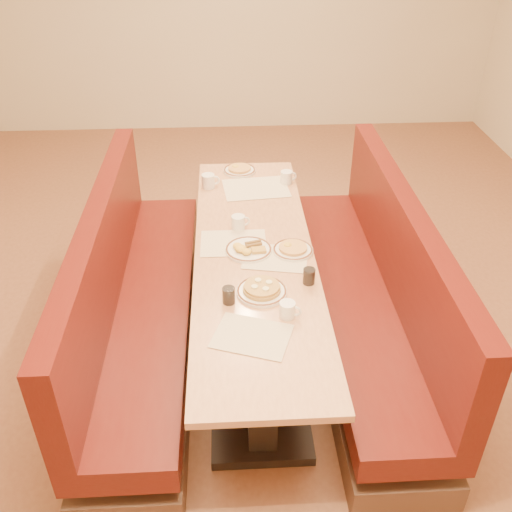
{
  "coord_description": "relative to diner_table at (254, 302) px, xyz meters",
  "views": [
    {
      "loc": [
        -0.15,
        -2.8,
        2.6
      ],
      "look_at": [
        0.0,
        -0.19,
        0.85
      ],
      "focal_mm": 40.0,
      "sensor_mm": 36.0,
      "label": 1
    }
  ],
  "objects": [
    {
      "name": "soda_tumbler_near",
      "position": [
        -0.16,
        -0.47,
        0.42
      ],
      "size": [
        0.07,
        0.07,
        0.09
      ],
      "color": "black",
      "rests_on": "diner_table"
    },
    {
      "name": "room_envelope",
      "position": [
        0.0,
        0.0,
        1.56
      ],
      "size": [
        6.04,
        8.04,
        2.82
      ],
      "color": "beige",
      "rests_on": "ground"
    },
    {
      "name": "coffee_mug_c",
      "position": [
        0.28,
        0.89,
        0.42
      ],
      "size": [
        0.12,
        0.08,
        0.09
      ],
      "rotation": [
        0.0,
        0.0,
        0.22
      ],
      "color": "white",
      "rests_on": "diner_table"
    },
    {
      "name": "ground",
      "position": [
        0.0,
        0.0,
        -0.37
      ],
      "size": [
        8.0,
        8.0,
        0.0
      ],
      "primitive_type": "plane",
      "color": "#9E6647",
      "rests_on": "ground"
    },
    {
      "name": "extra_plate_far",
      "position": [
        -0.05,
        1.1,
        0.39
      ],
      "size": [
        0.24,
        0.24,
        0.05
      ],
      "rotation": [
        0.0,
        0.0,
        -0.13
      ],
      "color": "white",
      "rests_on": "diner_table"
    },
    {
      "name": "eggs_plate",
      "position": [
        -0.04,
        0.01,
        0.39
      ],
      "size": [
        0.28,
        0.28,
        0.06
      ],
      "rotation": [
        0.0,
        0.0,
        0.1
      ],
      "color": "white",
      "rests_on": "diner_table"
    },
    {
      "name": "diner_table",
      "position": [
        0.0,
        0.0,
        0.0
      ],
      "size": [
        0.7,
        2.5,
        0.75
      ],
      "color": "black",
      "rests_on": "ground"
    },
    {
      "name": "placemat_far_left",
      "position": [
        -0.12,
        0.1,
        0.38
      ],
      "size": [
        0.4,
        0.3,
        0.0
      ],
      "primitive_type": "cube",
      "rotation": [
        0.0,
        0.0,
        -0.01
      ],
      "color": "beige",
      "rests_on": "diner_table"
    },
    {
      "name": "coffee_mug_a",
      "position": [
        0.14,
        -0.6,
        0.42
      ],
      "size": [
        0.11,
        0.08,
        0.09
      ],
      "rotation": [
        0.0,
        0.0,
        -0.34
      ],
      "color": "white",
      "rests_on": "diner_table"
    },
    {
      "name": "placemat_near_right",
      "position": [
        0.12,
        -0.07,
        0.38
      ],
      "size": [
        0.41,
        0.34,
        0.0
      ],
      "primitive_type": "cube",
      "rotation": [
        0.0,
        0.0,
        -0.19
      ],
      "color": "beige",
      "rests_on": "diner_table"
    },
    {
      "name": "extra_plate_mid",
      "position": [
        0.23,
        -0.01,
        0.39
      ],
      "size": [
        0.24,
        0.24,
        0.05
      ],
      "rotation": [
        0.0,
        0.0,
        0.35
      ],
      "color": "white",
      "rests_on": "diner_table"
    },
    {
      "name": "booth_left",
      "position": [
        -0.73,
        0.0,
        -0.01
      ],
      "size": [
        0.55,
        2.5,
        1.05
      ],
      "color": "#4C3326",
      "rests_on": "ground"
    },
    {
      "name": "coffee_mug_d",
      "position": [
        -0.28,
        0.86,
        0.43
      ],
      "size": [
        0.13,
        0.09,
        0.1
      ],
      "rotation": [
        0.0,
        0.0,
        0.16
      ],
      "color": "white",
      "rests_on": "diner_table"
    },
    {
      "name": "placemat_far_right",
      "position": [
        0.06,
        0.82,
        0.38
      ],
      "size": [
        0.48,
        0.38,
        0.0
      ],
      "primitive_type": "cube",
      "rotation": [
        0.0,
        0.0,
        0.1
      ],
      "color": "beige",
      "rests_on": "diner_table"
    },
    {
      "name": "coffee_mug_b",
      "position": [
        -0.08,
        0.27,
        0.42
      ],
      "size": [
        0.12,
        0.08,
        0.09
      ],
      "rotation": [
        0.0,
        0.0,
        0.26
      ],
      "color": "white",
      "rests_on": "diner_table"
    },
    {
      "name": "soda_tumbler_mid",
      "position": [
        0.28,
        -0.32,
        0.42
      ],
      "size": [
        0.07,
        0.07,
        0.09
      ],
      "color": "black",
      "rests_on": "diner_table"
    },
    {
      "name": "pancake_plate",
      "position": [
        0.02,
        -0.4,
        0.4
      ],
      "size": [
        0.27,
        0.27,
        0.06
      ],
      "rotation": [
        0.0,
        0.0,
        -0.02
      ],
      "color": "white",
      "rests_on": "diner_table"
    },
    {
      "name": "placemat_near_left",
      "position": [
        -0.05,
        -0.74,
        0.38
      ],
      "size": [
        0.43,
        0.37,
        0.0
      ],
      "primitive_type": "cube",
      "rotation": [
        0.0,
        0.0,
        -0.34
      ],
      "color": "beige",
      "rests_on": "diner_table"
    },
    {
      "name": "booth_right",
      "position": [
        0.73,
        0.0,
        -0.01
      ],
      "size": [
        0.55,
        2.5,
        1.05
      ],
      "color": "#4C3326",
      "rests_on": "ground"
    }
  ]
}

